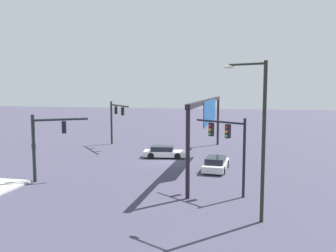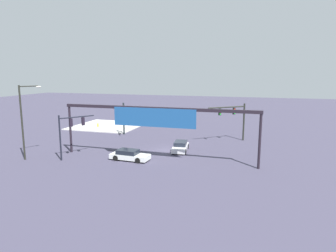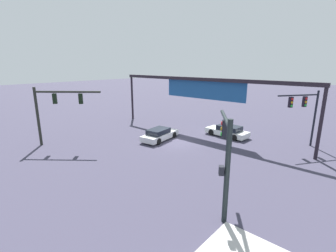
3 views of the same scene
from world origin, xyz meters
name	(u,v)px [view 2 (image 2 of 3)]	position (x,y,z in m)	size (l,w,h in m)	color
ground_plane	(167,151)	(0.00, 0.00, 0.00)	(183.27, 183.27, 0.00)	#3C394D
sidewalk_corner	(108,126)	(16.08, -14.10, 0.07)	(12.00, 11.76, 0.15)	#BCB9B6
traffic_signal_near_corner	(70,128)	(9.65, 6.68, 3.71)	(2.53, 3.58, 5.25)	black
traffic_signal_opposite_side	(125,115)	(9.41, -7.38, 3.36)	(2.54, 3.81, 5.19)	black
traffic_signal_cross_street	(235,115)	(-7.83, -8.28, 3.85)	(4.84, 4.11, 5.53)	black
streetlamp_curved_arm	(24,117)	(14.46, 8.49, 4.98)	(1.37, 2.37, 8.62)	black
overhead_sign_gantry	(155,116)	(0.05, 4.22, 5.17)	(23.30, 0.43, 6.17)	black
sedan_car_approaching	(180,146)	(-1.67, -0.55, 0.57)	(2.27, 4.58, 1.21)	silver
sedan_car_waiting_far	(129,155)	(2.90, 5.23, 0.57)	(4.64, 2.08, 1.21)	silver
fire_hydrant_on_curb	(98,125)	(17.14, -12.23, 0.49)	(0.33, 0.22, 0.71)	gold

